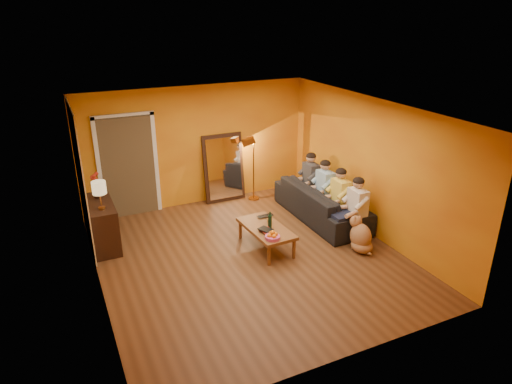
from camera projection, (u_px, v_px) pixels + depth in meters
name	position (u px, v px, depth m)	size (l,w,h in m)	color
room_shell	(241.00, 182.00, 7.84)	(5.00, 5.50, 2.60)	brown
white_accent	(80.00, 178.00, 8.02)	(0.02, 1.90, 2.58)	white
doorway_recess	(127.00, 165.00, 9.41)	(1.06, 0.30, 2.10)	#3F2D19
door_jamb_left	(99.00, 171.00, 9.09)	(0.08, 0.06, 2.20)	white
door_jamb_right	(156.00, 163.00, 9.53)	(0.08, 0.06, 2.20)	white
door_header	(123.00, 115.00, 8.91)	(1.22, 0.06, 0.08)	white
mirror_frame	(224.00, 168.00, 10.16)	(0.92, 0.06, 1.52)	#311A10
mirror_glass	(224.00, 168.00, 10.12)	(0.78, 0.02, 1.36)	white
sideboard	(103.00, 224.00, 8.28)	(0.44, 1.18, 0.85)	#311A10
table_lamp	(100.00, 196.00, 7.77)	(0.24, 0.24, 0.51)	beige
sofa	(321.00, 202.00, 9.39)	(0.94, 2.40, 0.70)	black
coffee_table	(266.00, 237.00, 8.27)	(0.62, 1.22, 0.42)	brown
floor_lamp	(254.00, 169.00, 10.17)	(0.30, 0.24, 1.44)	#AC7032
dog	(361.00, 234.00, 8.14)	(0.36, 0.56, 0.66)	#AC7F4D
person_far_left	(357.00, 208.00, 8.50)	(0.70, 0.44, 1.22)	beige
person_mid_left	(340.00, 198.00, 8.96)	(0.70, 0.44, 1.22)	#E7CD4D
person_mid_right	(325.00, 188.00, 9.42)	(0.70, 0.44, 1.22)	#95C0E7
person_far_right	(311.00, 180.00, 9.88)	(0.70, 0.44, 1.22)	#37363C
fruit_bowl	(273.00, 235.00, 7.74)	(0.26, 0.26, 0.16)	#CA478C
wine_bottle	(270.00, 220.00, 8.11)	(0.07, 0.07, 0.31)	black
tumbler	(269.00, 221.00, 8.32)	(0.09, 0.09, 0.08)	#B27F3F
laptop	(266.00, 217.00, 8.55)	(0.32, 0.21, 0.03)	black
book_lower	(262.00, 233.00, 7.95)	(0.17, 0.23, 0.02)	#311A10
book_mid	(262.00, 232.00, 7.95)	(0.19, 0.25, 0.02)	#B22314
book_upper	(262.00, 231.00, 7.92)	(0.18, 0.24, 0.02)	black
vase	(97.00, 194.00, 8.30)	(0.16, 0.16, 0.17)	#311A10
flowers	(95.00, 179.00, 8.19)	(0.17, 0.17, 0.51)	#B22314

